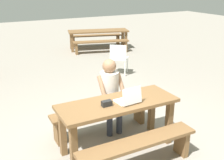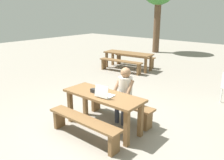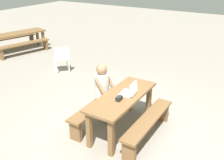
% 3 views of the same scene
% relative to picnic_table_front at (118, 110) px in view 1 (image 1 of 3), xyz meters
% --- Properties ---
extents(ground_plane, '(30.00, 30.00, 0.00)m').
position_rel_picnic_table_front_xyz_m(ground_plane, '(0.00, 0.00, -0.64)').
color(ground_plane, gray).
extents(picnic_table_front, '(1.76, 0.66, 0.78)m').
position_rel_picnic_table_front_xyz_m(picnic_table_front, '(0.00, 0.00, 0.00)').
color(picnic_table_front, brown).
rests_on(picnic_table_front, ground).
extents(bench_near, '(1.72, 0.30, 0.45)m').
position_rel_picnic_table_front_xyz_m(bench_near, '(0.00, -0.57, -0.31)').
color(bench_near, brown).
rests_on(bench_near, ground).
extents(bench_far, '(1.72, 0.30, 0.45)m').
position_rel_picnic_table_front_xyz_m(bench_far, '(0.00, 0.57, -0.31)').
color(bench_far, brown).
rests_on(bench_far, ground).
extents(laptop, '(0.33, 0.31, 0.26)m').
position_rel_picnic_table_front_xyz_m(laptop, '(0.12, -0.10, 0.20)').
color(laptop, white).
rests_on(laptop, picnic_table_front).
extents(small_pouch, '(0.14, 0.08, 0.08)m').
position_rel_picnic_table_front_xyz_m(small_pouch, '(-0.21, -0.05, 0.18)').
color(small_pouch, black).
rests_on(small_pouch, picnic_table_front).
extents(person_seated, '(0.41, 0.41, 1.26)m').
position_rel_picnic_table_front_xyz_m(person_seated, '(0.15, 0.53, 0.10)').
color(person_seated, '#333847').
rests_on(person_seated, ground).
extents(plastic_chair, '(0.62, 0.62, 0.85)m').
position_rel_picnic_table_front_xyz_m(plastic_chair, '(1.74, 3.10, -0.18)').
color(plastic_chair, white).
rests_on(plastic_chair, ground).
extents(picnic_table_mid, '(2.28, 1.22, 0.71)m').
position_rel_picnic_table_front_xyz_m(picnic_table_mid, '(2.50, 6.03, -0.04)').
color(picnic_table_mid, brown).
rests_on(picnic_table_mid, ground).
extents(bench_mid_south, '(1.97, 0.80, 0.43)m').
position_rel_picnic_table_front_xyz_m(bench_mid_south, '(2.35, 5.47, -0.31)').
color(bench_mid_south, brown).
rests_on(bench_mid_south, ground).
extents(bench_mid_north, '(1.97, 0.80, 0.43)m').
position_rel_picnic_table_front_xyz_m(bench_mid_north, '(2.65, 6.58, -0.31)').
color(bench_mid_north, brown).
rests_on(bench_mid_north, ground).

